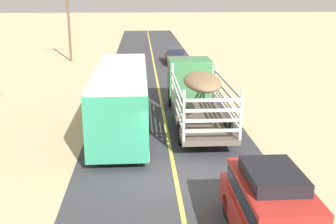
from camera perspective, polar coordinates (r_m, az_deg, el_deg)
The scene contains 8 objects.
ground_plane at distance 16.10m, azimuth 1.10°, elevation -9.24°, with size 240.00×240.00×0.00m, color #CCB284.
road_surface at distance 16.10m, azimuth 1.10°, elevation -9.21°, with size 8.00×120.00×0.02m, color #38383D.
road_centre_line at distance 16.09m, azimuth 1.10°, elevation -9.17°, with size 0.16×117.60×0.00m, color #D8CC4C.
suv_near at distance 12.23m, azimuth 13.70°, elevation -12.47°, with size 1.90×4.62×2.29m.
livestock_truck at distance 23.59m, azimuth 3.47°, elevation 3.65°, with size 2.53×9.70×3.02m.
bus at distance 20.99m, azimuth -6.31°, elevation 1.86°, with size 2.54×10.00×3.21m.
car_far at distance 41.32m, azimuth 1.00°, elevation 7.58°, with size 1.80×4.40×1.46m.
power_pole_mid at distance 43.33m, azimuth -13.29°, elevation 11.82°, with size 2.20×0.24×7.22m.
Camera 1 is at (-1.25, -14.48, 6.94)m, focal length 45.02 mm.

